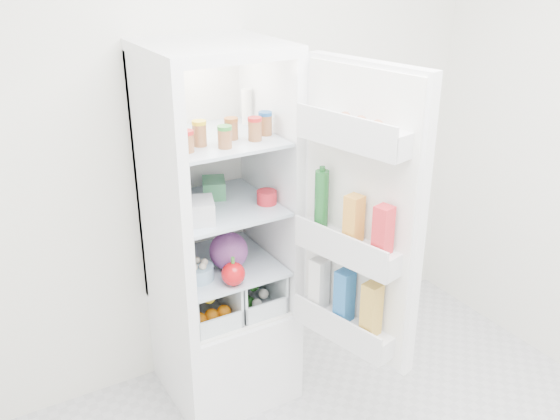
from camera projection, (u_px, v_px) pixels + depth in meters
room_walls at (444, 161)px, 1.86m from camera, size 3.02×3.02×2.61m
refrigerator at (218, 272)px, 3.13m from camera, size 0.60×0.60×1.80m
shelf_low at (223, 264)px, 3.05m from camera, size 0.49×0.53×0.01m
shelf_mid at (220, 206)px, 2.92m from camera, size 0.49×0.53×0.02m
shelf_top at (217, 138)px, 2.79m from camera, size 0.49×0.53×0.02m
crisper_left at (201, 294)px, 3.04m from camera, size 0.23×0.46×0.22m
crisper_right at (245, 281)px, 3.16m from camera, size 0.23×0.46×0.22m
condiment_jars at (220, 133)px, 2.70m from camera, size 0.46×0.32×0.08m
squeeze_bottle at (247, 107)px, 2.95m from camera, size 0.05×0.05×0.17m
tub_white at (196, 211)px, 2.73m from camera, size 0.20×0.20×0.10m
tin_red at (267, 197)px, 2.92m from camera, size 0.12×0.12×0.06m
foil_tray at (192, 204)px, 2.87m from camera, size 0.15×0.12×0.04m
tub_green at (214, 188)px, 3.00m from camera, size 0.15×0.18×0.08m
red_cabbage at (229, 251)px, 2.96m from camera, size 0.18×0.18×0.18m
bell_pepper at (233, 274)px, 2.83m from camera, size 0.11×0.11×0.11m
mushroom_bowl at (198, 273)px, 2.88m from camera, size 0.18×0.18×0.07m
citrus_pile at (205, 302)px, 3.01m from camera, size 0.20×0.24×0.16m
veg_pile at (247, 289)px, 3.18m from camera, size 0.16×0.30×0.10m
fridge_door at (357, 225)px, 2.63m from camera, size 0.29×0.60×1.30m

